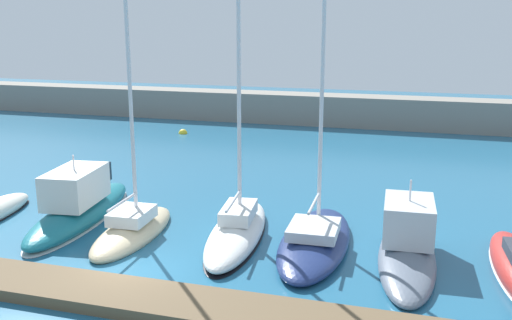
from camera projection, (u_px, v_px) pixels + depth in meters
The scene contains 9 objects.
ground_plane at pixel (132, 273), 21.42m from camera, with size 120.00×120.00×0.00m, color #236084.
dock_pier at pixel (102, 293), 19.41m from camera, with size 34.77×2.28×0.41m, color brown.
breakwater_seawall at pixel (310, 109), 52.07m from camera, with size 108.00×3.07×2.66m, color gray.
motorboat_teal_third at pixel (80, 205), 27.05m from camera, with size 3.55×9.76×3.46m.
sailboat_sand_fourth at pixel (133, 228), 25.03m from camera, with size 2.43×6.58×13.23m.
sailboat_white_fifth at pixel (237, 229), 24.75m from camera, with size 3.14×8.46×14.25m.
sailboat_navy_sixth at pixel (315, 239), 23.79m from camera, with size 3.05×8.41×12.67m.
motorboat_slate_seventh at pixel (407, 244), 22.54m from camera, with size 2.57×8.30×3.42m.
mooring_buoy_yellow at pixel (183, 134), 47.67m from camera, with size 0.73×0.73×0.73m, color yellow.
Camera 1 is at (10.03, -17.69, 9.16)m, focal length 40.52 mm.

